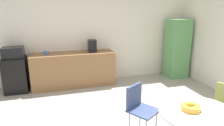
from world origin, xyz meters
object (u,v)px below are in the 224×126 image
at_px(coffee_maker, 92,46).
at_px(mini_fridge, 16,75).
at_px(microwave, 13,52).
at_px(locker_cabinet, 177,49).
at_px(round_table, 197,122).
at_px(chair_navy, 138,104).
at_px(fruit_bowl, 191,107).
at_px(chair_olive, 224,104).
at_px(mug_white, 46,53).

bearing_deg(coffee_maker, mini_fridge, 180.00).
xyz_separation_m(microwave, coffee_maker, (1.93, 0.00, 0.06)).
relative_size(mini_fridge, locker_cabinet, 0.50).
xyz_separation_m(microwave, round_table, (2.70, -3.27, -0.42)).
bearing_deg(chair_navy, mini_fridge, 131.61).
xyz_separation_m(microwave, fruit_bowl, (2.63, -3.20, -0.23)).
relative_size(fruit_bowl, coffee_maker, 0.77).
xyz_separation_m(chair_olive, chair_navy, (-1.34, 0.39, 0.00)).
xyz_separation_m(fruit_bowl, mug_white, (-1.88, 3.16, 0.18)).
bearing_deg(fruit_bowl, chair_olive, 19.95).
distance_m(mini_fridge, microwave, 0.56).
height_order(microwave, chair_olive, microwave).
distance_m(mini_fridge, fruit_bowl, 4.16).
bearing_deg(mini_fridge, chair_olive, -39.00).
xyz_separation_m(round_table, coffee_maker, (-0.77, 3.27, 0.48)).
relative_size(microwave, round_table, 0.47).
xyz_separation_m(round_table, fruit_bowl, (-0.08, 0.06, 0.19)).
bearing_deg(mug_white, microwave, 176.32).
bearing_deg(microwave, chair_olive, -39.00).
height_order(chair_navy, fruit_bowl, same).
bearing_deg(microwave, locker_cabinet, -1.28).
distance_m(round_table, fruit_bowl, 0.22).
xyz_separation_m(mini_fridge, chair_olive, (3.54, -2.87, 0.09)).
xyz_separation_m(locker_cabinet, round_table, (-1.76, -3.17, -0.28)).
bearing_deg(chair_olive, coffee_maker, 119.33).
bearing_deg(chair_olive, round_table, -154.82).
bearing_deg(mug_white, round_table, -58.74).
relative_size(chair_navy, coffee_maker, 2.59).
height_order(mini_fridge, mug_white, mug_white).
relative_size(mini_fridge, chair_navy, 1.04).
relative_size(mini_fridge, fruit_bowl, 3.51).
xyz_separation_m(chair_navy, mug_white, (-1.45, 2.43, 0.43)).
xyz_separation_m(chair_navy, fruit_bowl, (0.42, -0.72, 0.24)).
bearing_deg(locker_cabinet, chair_olive, -108.37).
height_order(mini_fridge, coffee_maker, coffee_maker).
relative_size(mug_white, coffee_maker, 0.40).
relative_size(mini_fridge, microwave, 1.81).
bearing_deg(chair_navy, chair_olive, -16.18).
bearing_deg(coffee_maker, mug_white, -177.66).
xyz_separation_m(mini_fridge, round_table, (2.70, -3.27, 0.14)).
bearing_deg(fruit_bowl, mug_white, 120.74).
distance_m(mini_fridge, chair_navy, 3.32).
height_order(round_table, mug_white, mug_white).
bearing_deg(chair_navy, mug_white, 120.86).
distance_m(microwave, chair_navy, 3.35).
xyz_separation_m(chair_navy, coffee_maker, (-0.27, 2.48, 0.54)).
relative_size(locker_cabinet, round_table, 1.68).
distance_m(chair_olive, chair_navy, 1.40).
bearing_deg(locker_cabinet, fruit_bowl, -120.63).
bearing_deg(locker_cabinet, mug_white, 179.20).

